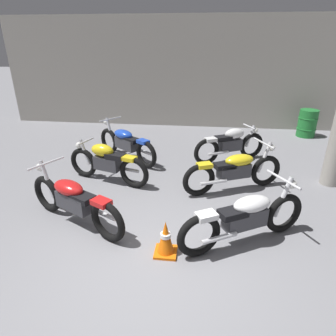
{
  "coord_description": "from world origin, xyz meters",
  "views": [
    {
      "loc": [
        0.63,
        -3.02,
        2.82
      ],
      "look_at": [
        0.0,
        2.08,
        0.55
      ],
      "focal_mm": 31.01,
      "sensor_mm": 36.0,
      "label": 1
    }
  ],
  "objects_px": {
    "motorcycle_right_row_0": "(246,217)",
    "traffic_cone": "(166,238)",
    "oil_drum": "(307,123)",
    "motorcycle_left_row_0": "(74,200)",
    "motorcycle_left_row_2": "(126,143)",
    "motorcycle_right_row_2": "(230,144)",
    "motorcycle_left_row_1": "(107,162)",
    "motorcycle_right_row_1": "(235,170)"
  },
  "relations": [
    {
      "from": "motorcycle_right_row_0",
      "to": "traffic_cone",
      "type": "bearing_deg",
      "value": -160.9
    },
    {
      "from": "motorcycle_right_row_0",
      "to": "oil_drum",
      "type": "relative_size",
      "value": 2.29
    },
    {
      "from": "motorcycle_left_row_0",
      "to": "motorcycle_left_row_2",
      "type": "distance_m",
      "value": 2.92
    },
    {
      "from": "motorcycle_right_row_2",
      "to": "motorcycle_left_row_2",
      "type": "bearing_deg",
      "value": -175.54
    },
    {
      "from": "motorcycle_right_row_2",
      "to": "motorcycle_left_row_0",
      "type": "bearing_deg",
      "value": -131.18
    },
    {
      "from": "motorcycle_left_row_1",
      "to": "motorcycle_left_row_2",
      "type": "relative_size",
      "value": 1.06
    },
    {
      "from": "motorcycle_left_row_2",
      "to": "motorcycle_right_row_0",
      "type": "relative_size",
      "value": 0.92
    },
    {
      "from": "oil_drum",
      "to": "traffic_cone",
      "type": "distance_m",
      "value": 7.14
    },
    {
      "from": "motorcycle_right_row_1",
      "to": "traffic_cone",
      "type": "xyz_separation_m",
      "value": [
        -1.12,
        -2.09,
        -0.19
      ]
    },
    {
      "from": "motorcycle_left_row_1",
      "to": "motorcycle_right_row_0",
      "type": "height_order",
      "value": "motorcycle_right_row_0"
    },
    {
      "from": "motorcycle_left_row_1",
      "to": "motorcycle_right_row_2",
      "type": "relative_size",
      "value": 1.06
    },
    {
      "from": "motorcycle_right_row_0",
      "to": "motorcycle_right_row_1",
      "type": "xyz_separation_m",
      "value": [
        -0.01,
        1.69,
        0.0
      ]
    },
    {
      "from": "motorcycle_right_row_2",
      "to": "traffic_cone",
      "type": "distance_m",
      "value": 3.85
    },
    {
      "from": "motorcycle_left_row_0",
      "to": "traffic_cone",
      "type": "distance_m",
      "value": 1.68
    },
    {
      "from": "motorcycle_left_row_1",
      "to": "motorcycle_right_row_0",
      "type": "relative_size",
      "value": 0.98
    },
    {
      "from": "motorcycle_left_row_0",
      "to": "motorcycle_left_row_1",
      "type": "height_order",
      "value": "motorcycle_left_row_0"
    },
    {
      "from": "motorcycle_right_row_0",
      "to": "motorcycle_right_row_2",
      "type": "height_order",
      "value": "motorcycle_right_row_0"
    },
    {
      "from": "motorcycle_left_row_0",
      "to": "traffic_cone",
      "type": "bearing_deg",
      "value": -19.37
    },
    {
      "from": "motorcycle_left_row_1",
      "to": "motorcycle_right_row_2",
      "type": "bearing_deg",
      "value": 29.46
    },
    {
      "from": "motorcycle_left_row_1",
      "to": "motorcycle_left_row_2",
      "type": "height_order",
      "value": "motorcycle_left_row_2"
    },
    {
      "from": "motorcycle_left_row_1",
      "to": "motorcycle_right_row_1",
      "type": "relative_size",
      "value": 0.94
    },
    {
      "from": "motorcycle_right_row_1",
      "to": "motorcycle_left_row_2",
      "type": "bearing_deg",
      "value": 151.88
    },
    {
      "from": "motorcycle_right_row_0",
      "to": "oil_drum",
      "type": "xyz_separation_m",
      "value": [
        2.58,
        5.7,
        -0.03
      ]
    },
    {
      "from": "motorcycle_left_row_2",
      "to": "motorcycle_right_row_0",
      "type": "xyz_separation_m",
      "value": [
        2.6,
        -3.07,
        0.0
      ]
    },
    {
      "from": "motorcycle_left_row_1",
      "to": "motorcycle_right_row_0",
      "type": "distance_m",
      "value": 3.2
    },
    {
      "from": "motorcycle_right_row_1",
      "to": "traffic_cone",
      "type": "height_order",
      "value": "motorcycle_right_row_1"
    },
    {
      "from": "motorcycle_right_row_1",
      "to": "oil_drum",
      "type": "distance_m",
      "value": 4.78
    },
    {
      "from": "motorcycle_left_row_2",
      "to": "motorcycle_left_row_1",
      "type": "bearing_deg",
      "value": -93.05
    },
    {
      "from": "motorcycle_left_row_0",
      "to": "motorcycle_right_row_2",
      "type": "bearing_deg",
      "value": 48.82
    },
    {
      "from": "motorcycle_left_row_1",
      "to": "motorcycle_right_row_1",
      "type": "height_order",
      "value": "motorcycle_right_row_1"
    },
    {
      "from": "motorcycle_left_row_1",
      "to": "traffic_cone",
      "type": "relative_size",
      "value": 3.54
    },
    {
      "from": "motorcycle_left_row_0",
      "to": "motorcycle_right_row_1",
      "type": "distance_m",
      "value": 3.1
    },
    {
      "from": "motorcycle_left_row_0",
      "to": "oil_drum",
      "type": "bearing_deg",
      "value": 46.32
    },
    {
      "from": "motorcycle_right_row_1",
      "to": "motorcycle_left_row_0",
      "type": "bearing_deg",
      "value": -150.35
    },
    {
      "from": "motorcycle_right_row_1",
      "to": "motorcycle_right_row_2",
      "type": "bearing_deg",
      "value": 88.77
    },
    {
      "from": "motorcycle_left_row_1",
      "to": "traffic_cone",
      "type": "height_order",
      "value": "motorcycle_left_row_1"
    },
    {
      "from": "motorcycle_left_row_1",
      "to": "oil_drum",
      "type": "distance_m",
      "value": 6.56
    },
    {
      "from": "motorcycle_left_row_1",
      "to": "motorcycle_right_row_2",
      "type": "height_order",
      "value": "same"
    },
    {
      "from": "traffic_cone",
      "to": "motorcycle_right_row_0",
      "type": "bearing_deg",
      "value": 19.1
    },
    {
      "from": "motorcycle_right_row_0",
      "to": "oil_drum",
      "type": "bearing_deg",
      "value": 65.62
    },
    {
      "from": "motorcycle_left_row_2",
      "to": "motorcycle_right_row_2",
      "type": "height_order",
      "value": "motorcycle_left_row_2"
    },
    {
      "from": "motorcycle_left_row_2",
      "to": "motorcycle_right_row_1",
      "type": "height_order",
      "value": "same"
    }
  ]
}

